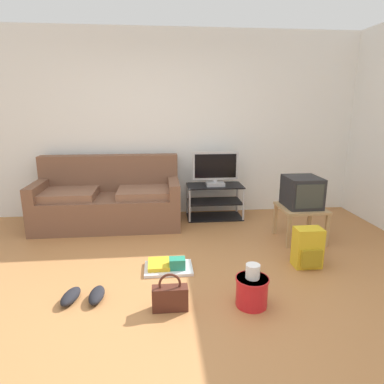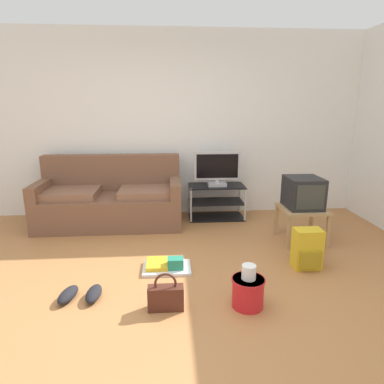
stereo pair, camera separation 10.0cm
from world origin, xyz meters
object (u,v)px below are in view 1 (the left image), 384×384
couch (109,201)px  cleaning_bucket (252,289)px  tv_stand (214,201)px  handbag (170,297)px  floor_tray (168,266)px  sneakers_pair (84,296)px  backpack (308,248)px  side_table (301,212)px  crt_tv (302,192)px  flat_tv (215,169)px

couch → cleaning_bucket: size_ratio=5.25×
cleaning_bucket → tv_stand: bearing=88.5°
tv_stand → handbag: (-0.74, -2.29, -0.14)m
cleaning_bucket → floor_tray: cleaning_bucket is taller
sneakers_pair → handbag: bearing=-15.4°
backpack → handbag: bearing=-157.7°
side_table → sneakers_pair: side_table is taller
side_table → floor_tray: 1.81m
tv_stand → floor_tray: size_ratio=1.67×
backpack → cleaning_bucket: (-0.76, -0.64, -0.05)m
backpack → cleaning_bucket: size_ratio=1.12×
couch → crt_tv: bearing=-18.2°
backpack → cleaning_bucket: backpack is taller
couch → sneakers_pair: bearing=-88.7°
couch → sneakers_pair: size_ratio=5.17×
cleaning_bucket → backpack: bearing=39.9°
tv_stand → crt_tv: (0.92, -0.94, 0.37)m
tv_stand → flat_tv: bearing=-90.0°
tv_stand → side_table: (0.92, -0.96, 0.11)m
backpack → tv_stand: bearing=111.6°
flat_tv → cleaning_bucket: size_ratio=1.78×
flat_tv → floor_tray: 1.88m
side_table → cleaning_bucket: size_ratio=1.41×
couch → flat_tv: size_ratio=2.95×
side_table → floor_tray: bearing=-158.9°
sneakers_pair → side_table: bearing=25.2°
couch → crt_tv: couch is taller
flat_tv → backpack: bearing=-66.8°
couch → handbag: size_ratio=6.01×
side_table → cleaning_bucket: (-0.98, -1.34, -0.21)m
backpack → handbag: size_ratio=1.29×
couch → tv_stand: size_ratio=2.40×
crt_tv → backpack: size_ratio=1.05×
crt_tv → sneakers_pair: bearing=-154.4°
couch → handbag: bearing=-70.1°
side_table → sneakers_pair: 2.67m
flat_tv → cleaning_bucket: (-0.06, -2.28, -0.59)m
side_table → cleaning_bucket: 1.67m
couch → sneakers_pair: (0.04, -1.95, -0.30)m
flat_tv → sneakers_pair: 2.64m
backpack → floor_tray: 1.45m
backpack → handbag: 1.58m
tv_stand → flat_tv: (0.00, -0.02, 0.49)m
tv_stand → backpack: bearing=-67.1°
crt_tv → floor_tray: size_ratio=0.90×
tv_stand → crt_tv: crt_tv is taller
cleaning_bucket → floor_tray: (-0.68, 0.70, -0.11)m
flat_tv → side_table: flat_tv is taller
backpack → floor_tray: bearing=176.4°
backpack → floor_tray: size_ratio=0.86×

